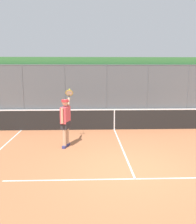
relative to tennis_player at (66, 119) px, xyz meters
The scene contains 5 objects.
ground_plane 3.11m from the tennis_player, 132.97° to the left, with size 60.00×60.00×0.00m, color #B76B42.
court_line_markings 3.83m from the tennis_player, 122.84° to the left, with size 8.63×9.59×0.01m.
fence_backdrop 8.63m from the tennis_player, 103.48° to the right, with size 19.52×1.37×3.57m.
tennis_net 3.25m from the tennis_player, 128.63° to the right, with size 11.09×0.09×1.07m.
tennis_player is the anchor object (origin of this frame).
Camera 1 is at (1.16, 6.45, 2.75)m, focal length 39.43 mm.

